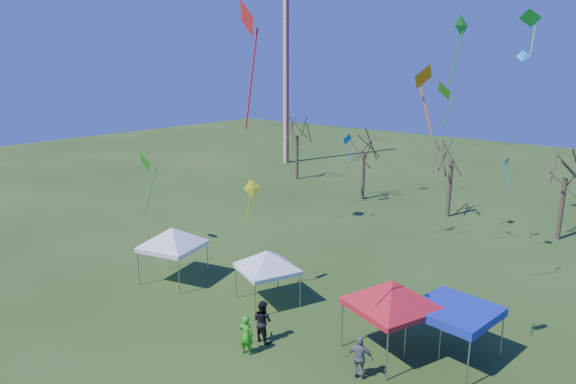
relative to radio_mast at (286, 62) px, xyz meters
name	(u,v)px	position (x,y,z in m)	size (l,w,h in m)	color
ground	(273,347)	(28.00, -34.00, -12.50)	(140.00, 140.00, 0.00)	#234315
radio_mast	(286,62)	(0.00, 0.00, 0.00)	(0.70, 0.70, 25.00)	silver
tree_0	(297,119)	(7.15, -6.62, -6.01)	(3.83, 3.83, 8.44)	#3D2D21
tree_1	(365,137)	(17.23, -9.35, -6.71)	(3.42, 3.42, 7.54)	#3D2D21
tree_2	(453,141)	(25.63, -9.62, -6.21)	(3.71, 3.71, 8.18)	#3D2D21
tree_3	(568,156)	(34.03, -9.96, -6.42)	(3.59, 3.59, 7.91)	#3D2D21
tent_white_west	(172,231)	(18.75, -32.26, -9.49)	(4.09, 4.09, 3.73)	gray
tent_white_mid	(267,254)	(24.84, -30.91, -9.78)	(3.55, 3.55, 3.37)	gray
tent_red	(392,285)	(32.16, -31.08, -9.31)	(4.23, 4.23, 3.95)	gray
tent_blue	(456,311)	(34.45, -29.76, -10.28)	(3.41, 3.41, 2.41)	gray
person_green	(246,335)	(27.43, -35.12, -11.61)	(0.65, 0.43, 1.79)	green
person_dark	(262,321)	(27.25, -33.89, -11.51)	(0.96, 0.75, 1.97)	black
person_grey	(360,358)	(32.17, -33.50, -11.59)	(1.07, 0.45, 1.83)	slate
kite_27	(423,77)	(33.95, -33.17, -0.66)	(0.70, 1.03, 2.36)	orange
kite_22	(507,163)	(31.24, -14.22, -6.63)	(0.73, 0.73, 2.31)	#0C96B8
kite_5	(248,20)	(30.31, -37.61, 1.05)	(1.28, 0.97, 3.92)	red
kite_19	(523,57)	(32.02, -15.88, 0.17)	(0.94, 0.75, 2.22)	#1687F1
kite_17	(462,27)	(32.35, -26.31, 1.33)	(0.58, 1.01, 3.05)	green
kite_25	(531,19)	(36.51, -31.06, 1.17)	(0.72, 0.51, 1.53)	green
kite_13	(347,139)	(17.42, -12.47, -6.54)	(0.82, 1.19, 2.90)	blue
kite_11	(445,91)	(28.52, -18.70, -1.84)	(1.55, 1.40, 2.90)	green
kite_1	(252,189)	(23.64, -30.68, -6.53)	(0.80, 1.11, 2.31)	#F1FF1A
kite_14	(146,162)	(13.13, -29.83, -6.53)	(1.53, 1.04, 3.85)	#1DA319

